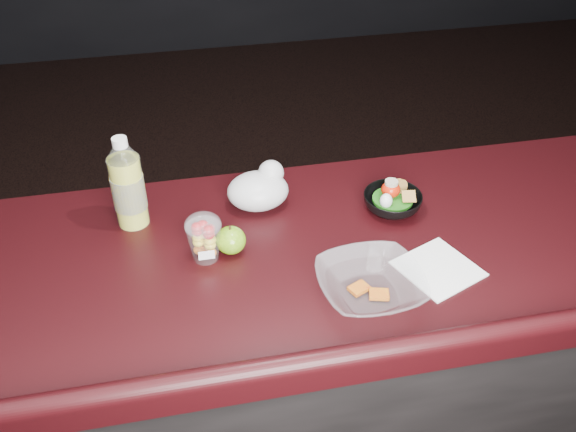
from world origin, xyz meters
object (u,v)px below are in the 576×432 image
object	(u,v)px
snack_bowl	(392,201)
takeout_bowl	(370,285)
fruit_cup	(204,237)
lemonade_bottle	(128,189)
green_apple	(231,240)

from	to	relation	value
snack_bowl	takeout_bowl	distance (m)	0.32
snack_bowl	takeout_bowl	size ratio (longest dim) A/B	0.70
fruit_cup	snack_bowl	distance (m)	0.49
fruit_cup	lemonade_bottle	bearing A→B (deg)	133.79
fruit_cup	snack_bowl	size ratio (longest dim) A/B	0.71
fruit_cup	takeout_bowl	xyz separation A→B (m)	(0.34, -0.19, -0.03)
fruit_cup	takeout_bowl	size ratio (longest dim) A/B	0.50
green_apple	snack_bowl	bearing A→B (deg)	10.83
snack_bowl	lemonade_bottle	bearing A→B (deg)	173.10
fruit_cup	green_apple	bearing A→B (deg)	10.19
lemonade_bottle	green_apple	distance (m)	0.28
lemonade_bottle	green_apple	size ratio (longest dim) A/B	3.26
lemonade_bottle	takeout_bowl	distance (m)	0.62
green_apple	snack_bowl	distance (m)	0.43
green_apple	takeout_bowl	distance (m)	0.34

